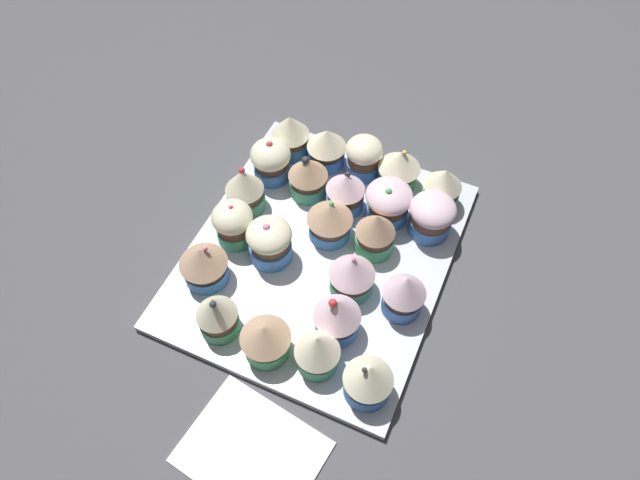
{
  "coord_description": "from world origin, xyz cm",
  "views": [
    {
      "loc": [
        41.27,
        18.42,
        71.05
      ],
      "look_at": [
        0.0,
        0.0,
        4.2
      ],
      "focal_mm": 32.46,
      "sensor_mm": 36.0,
      "label": 1
    }
  ],
  "objects_px": {
    "cupcake_3": "(233,223)",
    "cupcake_2": "(244,189)",
    "cupcake_17": "(337,315)",
    "cupcake_1": "(271,160)",
    "cupcake_8": "(217,314)",
    "cupcake_13": "(399,168)",
    "cupcake_21": "(404,293)",
    "cupcake_18": "(317,350)",
    "cupcake_9": "(364,156)",
    "cupcake_14": "(388,202)",
    "cupcake_19": "(442,187)",
    "napkin": "(252,451)",
    "cupcake_22": "(368,379)",
    "cupcake_6": "(308,176)",
    "cupcake_16": "(352,274)",
    "cupcake_5": "(327,146)",
    "cupcake_11": "(332,220)",
    "cupcake_7": "(270,241)",
    "cupcake_12": "(263,337)",
    "cupcake_10": "(345,191)",
    "cupcake_15": "(375,232)",
    "cupcake_20": "(432,216)",
    "cupcake_0": "(290,134)",
    "baking_tray": "(320,254)"
  },
  "relations": [
    {
      "from": "cupcake_3",
      "to": "cupcake_2",
      "type": "bearing_deg",
      "value": -166.58
    },
    {
      "from": "cupcake_17",
      "to": "cupcake_1",
      "type": "bearing_deg",
      "value": -135.99
    },
    {
      "from": "cupcake_8",
      "to": "cupcake_13",
      "type": "bearing_deg",
      "value": 158.49
    },
    {
      "from": "cupcake_8",
      "to": "cupcake_21",
      "type": "bearing_deg",
      "value": 121.16
    },
    {
      "from": "cupcake_2",
      "to": "cupcake_18",
      "type": "bearing_deg",
      "value": 47.01
    },
    {
      "from": "cupcake_9",
      "to": "cupcake_14",
      "type": "xyz_separation_m",
      "value": [
        0.07,
        0.06,
        -0.0
      ]
    },
    {
      "from": "cupcake_19",
      "to": "napkin",
      "type": "bearing_deg",
      "value": -11.44
    },
    {
      "from": "cupcake_19",
      "to": "cupcake_22",
      "type": "distance_m",
      "value": 0.32
    },
    {
      "from": "cupcake_6",
      "to": "cupcake_16",
      "type": "relative_size",
      "value": 1.0
    },
    {
      "from": "cupcake_5",
      "to": "napkin",
      "type": "bearing_deg",
      "value": 12.52
    },
    {
      "from": "cupcake_11",
      "to": "cupcake_17",
      "type": "distance_m",
      "value": 0.15
    },
    {
      "from": "cupcake_2",
      "to": "cupcake_7",
      "type": "xyz_separation_m",
      "value": [
        0.07,
        0.07,
        -0.0
      ]
    },
    {
      "from": "cupcake_3",
      "to": "cupcake_21",
      "type": "relative_size",
      "value": 0.97
    },
    {
      "from": "cupcake_12",
      "to": "cupcake_10",
      "type": "bearing_deg",
      "value": 179.14
    },
    {
      "from": "cupcake_13",
      "to": "cupcake_22",
      "type": "relative_size",
      "value": 0.98
    },
    {
      "from": "cupcake_15",
      "to": "cupcake_14",
      "type": "bearing_deg",
      "value": -177.34
    },
    {
      "from": "napkin",
      "to": "cupcake_14",
      "type": "bearing_deg",
      "value": 176.13
    },
    {
      "from": "cupcake_10",
      "to": "cupcake_20",
      "type": "xyz_separation_m",
      "value": [
        -0.01,
        0.13,
        -0.0
      ]
    },
    {
      "from": "cupcake_3",
      "to": "cupcake_6",
      "type": "relative_size",
      "value": 0.99
    },
    {
      "from": "cupcake_18",
      "to": "cupcake_6",
      "type": "bearing_deg",
      "value": -152.98
    },
    {
      "from": "cupcake_0",
      "to": "cupcake_18",
      "type": "bearing_deg",
      "value": 30.83
    },
    {
      "from": "cupcake_7",
      "to": "cupcake_1",
      "type": "bearing_deg",
      "value": -153.96
    },
    {
      "from": "cupcake_0",
      "to": "cupcake_3",
      "type": "height_order",
      "value": "cupcake_0"
    },
    {
      "from": "cupcake_6",
      "to": "cupcake_7",
      "type": "xyz_separation_m",
      "value": [
        0.13,
        0.0,
        -0.0
      ]
    },
    {
      "from": "cupcake_17",
      "to": "cupcake_22",
      "type": "distance_m",
      "value": 0.09
    },
    {
      "from": "baking_tray",
      "to": "cupcake_0",
      "type": "height_order",
      "value": "cupcake_0"
    },
    {
      "from": "cupcake_2",
      "to": "cupcake_9",
      "type": "xyz_separation_m",
      "value": [
        -0.13,
        0.14,
        -0.0
      ]
    },
    {
      "from": "cupcake_10",
      "to": "cupcake_17",
      "type": "distance_m",
      "value": 0.21
    },
    {
      "from": "cupcake_5",
      "to": "napkin",
      "type": "height_order",
      "value": "cupcake_5"
    },
    {
      "from": "cupcake_2",
      "to": "cupcake_17",
      "type": "xyz_separation_m",
      "value": [
        0.14,
        0.21,
        0.0
      ]
    },
    {
      "from": "cupcake_15",
      "to": "cupcake_9",
      "type": "bearing_deg",
      "value": -151.95
    },
    {
      "from": "cupcake_2",
      "to": "cupcake_20",
      "type": "bearing_deg",
      "value": 104.41
    },
    {
      "from": "cupcake_2",
      "to": "cupcake_12",
      "type": "height_order",
      "value": "cupcake_2"
    },
    {
      "from": "cupcake_10",
      "to": "cupcake_11",
      "type": "height_order",
      "value": "cupcake_10"
    },
    {
      "from": "cupcake_1",
      "to": "cupcake_5",
      "type": "distance_m",
      "value": 0.09
    },
    {
      "from": "cupcake_11",
      "to": "cupcake_20",
      "type": "xyz_separation_m",
      "value": [
        -0.07,
        0.13,
        -0.0
      ]
    },
    {
      "from": "cupcake_11",
      "to": "cupcake_16",
      "type": "xyz_separation_m",
      "value": [
        0.07,
        0.06,
        0.0
      ]
    },
    {
      "from": "cupcake_20",
      "to": "cupcake_22",
      "type": "distance_m",
      "value": 0.26
    },
    {
      "from": "cupcake_22",
      "to": "cupcake_6",
      "type": "bearing_deg",
      "value": -142.63
    },
    {
      "from": "baking_tray",
      "to": "cupcake_1",
      "type": "xyz_separation_m",
      "value": [
        -0.1,
        -0.13,
        0.04
      ]
    },
    {
      "from": "cupcake_0",
      "to": "cupcake_13",
      "type": "relative_size",
      "value": 1.02
    },
    {
      "from": "cupcake_1",
      "to": "cupcake_7",
      "type": "distance_m",
      "value": 0.15
    },
    {
      "from": "cupcake_1",
      "to": "cupcake_13",
      "type": "bearing_deg",
      "value": 109.11
    },
    {
      "from": "cupcake_8",
      "to": "cupcake_0",
      "type": "bearing_deg",
      "value": -171.04
    },
    {
      "from": "cupcake_12",
      "to": "cupcake_7",
      "type": "bearing_deg",
      "value": -156.56
    },
    {
      "from": "cupcake_20",
      "to": "cupcake_2",
      "type": "bearing_deg",
      "value": -75.59
    },
    {
      "from": "baking_tray",
      "to": "cupcake_16",
      "type": "distance_m",
      "value": 0.08
    },
    {
      "from": "cupcake_11",
      "to": "cupcake_18",
      "type": "relative_size",
      "value": 0.92
    },
    {
      "from": "cupcake_15",
      "to": "cupcake_13",
      "type": "bearing_deg",
      "value": -175.6
    },
    {
      "from": "cupcake_6",
      "to": "cupcake_13",
      "type": "xyz_separation_m",
      "value": [
        -0.07,
        0.12,
        0.0
      ]
    }
  ]
}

